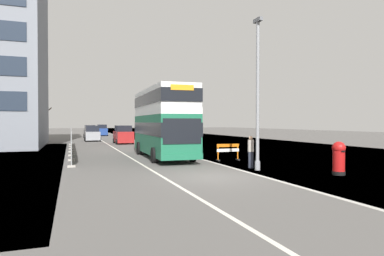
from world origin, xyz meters
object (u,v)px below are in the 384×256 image
(pedestrian_at_kerb, at_px, (251,152))
(double_decker_bus, at_px, (163,122))
(lamppost_foreground, at_px, (258,99))
(car_receding_mid, at_px, (92,134))
(car_receding_far, at_px, (90,132))
(roadworks_barrier, at_px, (228,150))
(car_oncoming_near, at_px, (123,135))
(red_pillar_postbox, at_px, (339,157))
(car_far_side, at_px, (102,130))

(pedestrian_at_kerb, bearing_deg, double_decker_bus, 114.30)
(lamppost_foreground, distance_m, car_receding_mid, 32.94)
(double_decker_bus, bearing_deg, car_receding_far, 95.61)
(lamppost_foreground, height_order, roadworks_barrier, lamppost_foreground)
(roadworks_barrier, relative_size, car_oncoming_near, 0.36)
(car_oncoming_near, bearing_deg, car_receding_far, 100.08)
(double_decker_bus, bearing_deg, lamppost_foreground, -68.94)
(roadworks_barrier, relative_size, car_receding_mid, 0.41)
(roadworks_barrier, bearing_deg, red_pillar_postbox, -72.45)
(double_decker_bus, relative_size, car_far_side, 2.36)
(double_decker_bus, relative_size, roadworks_barrier, 6.47)
(car_receding_far, xyz_separation_m, pedestrian_at_kerb, (6.57, -41.14, -0.07))
(red_pillar_postbox, distance_m, car_receding_far, 45.79)
(red_pillar_postbox, bearing_deg, car_far_side, 97.20)
(car_receding_mid, height_order, car_receding_far, car_receding_far)
(car_oncoming_near, xyz_separation_m, car_receding_mid, (-3.19, 6.85, -0.05))
(car_receding_mid, bearing_deg, red_pillar_postbox, -74.68)
(lamppost_foreground, distance_m, car_oncoming_near, 25.67)
(red_pillar_postbox, bearing_deg, car_oncoming_near, 102.79)
(double_decker_bus, bearing_deg, car_receding_mid, 98.40)
(car_receding_far, relative_size, car_far_side, 0.97)
(red_pillar_postbox, height_order, car_receding_far, car_receding_far)
(red_pillar_postbox, relative_size, car_far_side, 0.37)
(roadworks_barrier, height_order, car_receding_mid, car_receding_mid)
(double_decker_bus, height_order, car_receding_mid, double_decker_bus)
(lamppost_foreground, relative_size, pedestrian_at_kerb, 4.51)
(car_receding_mid, bearing_deg, double_decker_bus, -81.60)
(car_far_side, xyz_separation_m, pedestrian_at_kerb, (3.95, -49.59, -0.10))
(car_receding_mid, bearing_deg, car_oncoming_near, -65.00)
(double_decker_bus, bearing_deg, roadworks_barrier, -42.66)
(lamppost_foreground, height_order, car_receding_mid, lamppost_foreground)
(pedestrian_at_kerb, bearing_deg, red_pillar_postbox, -52.96)
(lamppost_foreground, relative_size, red_pillar_postbox, 4.97)
(roadworks_barrier, distance_m, car_oncoming_near, 20.95)
(car_receding_far, distance_m, pedestrian_at_kerb, 41.66)
(lamppost_foreground, xyz_separation_m, red_pillar_postbox, (2.90, -2.76, -2.94))
(double_decker_bus, height_order, car_receding_far, double_decker_bus)
(car_oncoming_near, xyz_separation_m, car_receding_far, (-2.98, 16.79, -0.05))
(double_decker_bus, bearing_deg, pedestrian_at_kerb, -65.70)
(double_decker_bus, height_order, car_far_side, double_decker_bus)
(red_pillar_postbox, height_order, roadworks_barrier, red_pillar_postbox)
(roadworks_barrier, bearing_deg, lamppost_foreground, -96.46)
(roadworks_barrier, relative_size, car_far_side, 0.36)
(car_oncoming_near, height_order, car_receding_mid, car_oncoming_near)
(car_oncoming_near, height_order, car_receding_far, car_oncoming_near)
(car_receding_far, distance_m, car_far_side, 8.85)
(car_far_side, bearing_deg, lamppost_foreground, -85.66)
(car_receding_mid, distance_m, pedestrian_at_kerb, 31.93)
(double_decker_bus, distance_m, car_receding_mid, 24.37)
(lamppost_foreground, relative_size, roadworks_barrier, 5.08)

